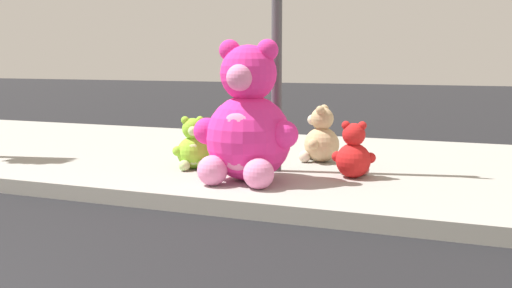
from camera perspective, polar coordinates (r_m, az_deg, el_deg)
name	(u,v)px	position (r m, az deg, el deg)	size (l,w,h in m)	color
sidewalk	(223,160)	(7.40, -3.25, -1.55)	(28.00, 4.40, 0.15)	#9E9B93
sign_pole	(277,8)	(6.19, 2.03, 13.02)	(0.56, 0.11, 3.20)	#4C4C51
plush_pink_large	(247,125)	(5.69, -0.87, 1.83)	(1.05, 0.92, 1.37)	#F22D93
plush_lime	(193,148)	(6.39, -6.10, -0.38)	(0.40, 0.41, 0.57)	#8CD133
plush_red	(354,155)	(5.98, 9.39, -1.05)	(0.44, 0.40, 0.57)	red
plush_tan	(320,139)	(6.83, 6.21, 0.46)	(0.44, 0.51, 0.66)	tan
plush_brown	(236,138)	(7.10, -1.93, 0.58)	(0.42, 0.42, 0.59)	olive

